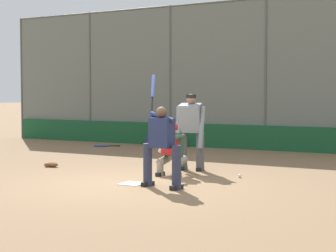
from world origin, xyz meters
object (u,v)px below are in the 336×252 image
object	(u,v)px
equipment_bag_dugout_side	(163,141)
umpire_home	(191,130)
fielding_glove_on_dirt	(51,165)
batter_at_plate	(161,144)
baseball_loose	(240,176)
spare_bat_near_backstop	(103,146)
catcher_behind_plate	(171,148)

from	to	relation	value
equipment_bag_dugout_side	umpire_home	bearing A→B (deg)	125.49
fielding_glove_on_dirt	equipment_bag_dugout_side	xyz separation A→B (m)	(0.27, -5.77, 0.11)
batter_at_plate	umpire_home	xyz separation A→B (m)	(0.56, -2.30, 0.11)
fielding_glove_on_dirt	equipment_bag_dugout_side	size ratio (longest dim) A/B	0.23
fielding_glove_on_dirt	baseball_loose	xyz separation A→B (m)	(-4.46, -0.55, -0.02)
baseball_loose	equipment_bag_dugout_side	bearing A→B (deg)	-47.84
batter_at_plate	spare_bat_near_backstop	xyz separation A→B (m)	(5.57, -6.00, -0.77)
catcher_behind_plate	baseball_loose	distance (m)	1.51
umpire_home	baseball_loose	distance (m)	1.67
spare_bat_near_backstop	equipment_bag_dugout_side	bearing A→B (deg)	-175.33
spare_bat_near_backstop	catcher_behind_plate	bearing A→B (deg)	109.68
batter_at_plate	catcher_behind_plate	bearing A→B (deg)	-60.02
batter_at_plate	fielding_glove_on_dirt	size ratio (longest dim) A/B	6.52
umpire_home	equipment_bag_dugout_side	world-z (taller)	umpire_home
batter_at_plate	baseball_loose	world-z (taller)	batter_at_plate
batter_at_plate	catcher_behind_plate	distance (m)	1.55
umpire_home	spare_bat_near_backstop	bearing A→B (deg)	-43.98
spare_bat_near_backstop	equipment_bag_dugout_side	world-z (taller)	equipment_bag_dugout_side
spare_bat_near_backstop	baseball_loose	size ratio (longest dim) A/B	10.35
catcher_behind_plate	equipment_bag_dugout_side	xyz separation A→B (m)	(3.37, -5.62, -0.41)
umpire_home	equipment_bag_dugout_side	xyz separation A→B (m)	(3.38, -4.74, -0.75)
equipment_bag_dugout_side	fielding_glove_on_dirt	bearing A→B (deg)	92.64
umpire_home	baseball_loose	xyz separation A→B (m)	(-1.35, 0.48, -0.87)
umpire_home	equipment_bag_dugout_side	size ratio (longest dim) A/B	1.22
batter_at_plate	equipment_bag_dugout_side	bearing A→B (deg)	-52.69
catcher_behind_plate	baseball_loose	bearing A→B (deg)	-166.83
batter_at_plate	fielding_glove_on_dirt	bearing A→B (deg)	-11.05
umpire_home	baseball_loose	world-z (taller)	umpire_home
baseball_loose	batter_at_plate	bearing A→B (deg)	66.71
spare_bat_near_backstop	batter_at_plate	bearing A→B (deg)	105.05
umpire_home	spare_bat_near_backstop	world-z (taller)	umpire_home
baseball_loose	equipment_bag_dugout_side	distance (m)	7.04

